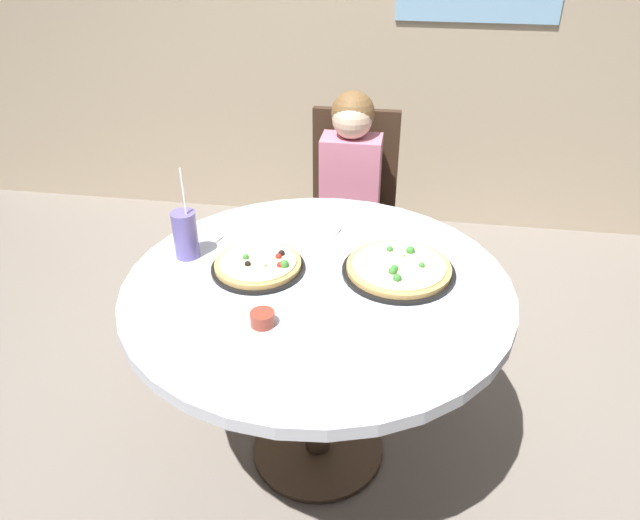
{
  "coord_description": "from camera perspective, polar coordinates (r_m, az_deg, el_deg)",
  "views": [
    {
      "loc": [
        0.25,
        -1.53,
        1.78
      ],
      "look_at": [
        0.0,
        0.05,
        0.8
      ],
      "focal_mm": 33.84,
      "sensor_mm": 36.0,
      "label": 1
    }
  ],
  "objects": [
    {
      "name": "ground_plane",
      "position": [
        2.36,
        -0.2,
        -17.45
      ],
      "size": [
        8.0,
        8.0,
        0.0
      ],
      "primitive_type": "plane",
      "color": "slate"
    },
    {
      "name": "pizza_cheese",
      "position": [
        1.91,
        7.45,
        -0.83
      ],
      "size": [
        0.36,
        0.36,
        0.05
      ],
      "color": "black",
      "rests_on": "dining_table"
    },
    {
      "name": "diner_child",
      "position": [
        2.72,
        2.62,
        2.93
      ],
      "size": [
        0.26,
        0.41,
        1.08
      ],
      "color": "#3F4766",
      "rests_on": "ground_plane"
    },
    {
      "name": "pizza_veggie",
      "position": [
        1.93,
        -5.84,
        -0.47
      ],
      "size": [
        0.3,
        0.3,
        0.05
      ],
      "color": "black",
      "rests_on": "dining_table"
    },
    {
      "name": "sauce_bowl",
      "position": [
        1.69,
        -5.46,
        -5.54
      ],
      "size": [
        0.07,
        0.07,
        0.04
      ],
      "primitive_type": "cylinder",
      "color": "brown",
      "rests_on": "dining_table"
    },
    {
      "name": "soda_cup",
      "position": [
        2.01,
        -12.61,
        2.38
      ],
      "size": [
        0.08,
        0.08,
        0.31
      ],
      "color": "#6659A5",
      "rests_on": "dining_table"
    },
    {
      "name": "chair_wooden",
      "position": [
        2.86,
        3.06,
        5.46
      ],
      "size": [
        0.4,
        0.4,
        0.95
      ],
      "color": "#382619",
      "rests_on": "ground_plane"
    },
    {
      "name": "plate_small",
      "position": [
        2.16,
        -0.39,
        3.12
      ],
      "size": [
        0.18,
        0.18,
        0.01
      ],
      "primitive_type": "cylinder",
      "color": "white",
      "rests_on": "dining_table"
    },
    {
      "name": "dining_table",
      "position": [
        1.92,
        -0.23,
        -4.55
      ],
      "size": [
        1.2,
        1.2,
        0.75
      ],
      "color": "silver",
      "rests_on": "ground_plane"
    }
  ]
}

